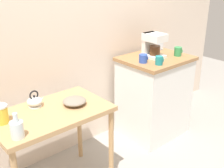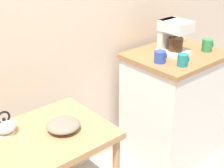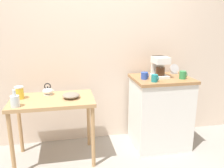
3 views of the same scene
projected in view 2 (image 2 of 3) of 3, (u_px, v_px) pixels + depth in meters
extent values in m
cube|color=tan|center=(28.00, 145.00, 1.81)|extent=(0.94, 0.57, 0.04)
cylinder|color=tan|center=(71.00, 150.00, 2.40)|extent=(0.04, 0.04, 0.73)
cube|color=white|center=(172.00, 107.00, 2.80)|extent=(0.70, 0.57, 0.89)
cube|color=#9E7044|center=(177.00, 55.00, 2.60)|extent=(0.73, 0.60, 0.04)
cylinder|color=gray|center=(64.00, 129.00, 1.91)|extent=(0.09, 0.09, 0.01)
ellipsoid|color=gray|center=(63.00, 125.00, 1.90)|extent=(0.20, 0.20, 0.05)
cylinder|color=white|center=(6.00, 133.00, 1.88)|extent=(0.10, 0.10, 0.01)
ellipsoid|color=white|center=(5.00, 126.00, 1.86)|extent=(0.12, 0.12, 0.07)
cone|color=white|center=(14.00, 122.00, 1.89)|extent=(0.06, 0.03, 0.04)
sphere|color=black|center=(4.00, 119.00, 1.84)|extent=(0.02, 0.02, 0.02)
torus|color=black|center=(3.00, 118.00, 1.83)|extent=(0.08, 0.01, 0.08)
cube|color=white|center=(174.00, 52.00, 2.58)|extent=(0.18, 0.22, 0.03)
cube|color=white|center=(167.00, 35.00, 2.59)|extent=(0.16, 0.05, 0.26)
cube|color=white|center=(176.00, 26.00, 2.50)|extent=(0.18, 0.22, 0.08)
cylinder|color=#4C2D19|center=(176.00, 44.00, 2.55)|extent=(0.11, 0.11, 0.10)
cylinder|color=teal|center=(183.00, 60.00, 2.34)|extent=(0.08, 0.08, 0.09)
torus|color=teal|center=(186.00, 59.00, 2.37)|extent=(0.01, 0.06, 0.06)
cylinder|color=#2D4CAD|center=(160.00, 57.00, 2.40)|extent=(0.09, 0.09, 0.09)
torus|color=#2D4CAD|center=(164.00, 55.00, 2.43)|extent=(0.01, 0.06, 0.06)
cylinder|color=#338C4C|center=(207.00, 45.00, 2.62)|extent=(0.08, 0.08, 0.10)
torus|color=#338C4C|center=(210.00, 44.00, 2.65)|extent=(0.01, 0.06, 0.06)
cube|color=#B2B5BA|center=(180.00, 41.00, 2.86)|extent=(0.08, 0.06, 0.02)
cylinder|color=#B2B5BA|center=(180.00, 33.00, 2.83)|extent=(0.12, 0.05, 0.12)
cylinder|color=black|center=(181.00, 34.00, 2.83)|extent=(0.10, 0.04, 0.10)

